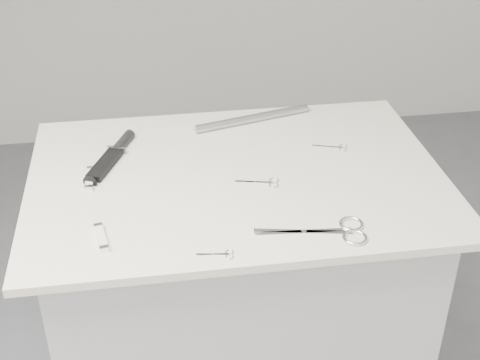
{
  "coord_description": "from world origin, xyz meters",
  "views": [
    {
      "loc": [
        -0.2,
        -1.37,
        1.76
      ],
      "look_at": [
        0.0,
        -0.03,
        0.92
      ],
      "focal_mm": 50.0,
      "sensor_mm": 36.0,
      "label": 1
    }
  ],
  "objects": [
    {
      "name": "display_board",
      "position": [
        0.0,
        0.0,
        0.91
      ],
      "size": [
        1.0,
        0.7,
        0.02
      ],
      "primitive_type": "cube",
      "color": "beige",
      "rests_on": "plinth"
    },
    {
      "name": "embroidery_scissors_a",
      "position": [
        0.06,
        -0.05,
        0.92
      ],
      "size": [
        0.1,
        0.05,
        0.0
      ],
      "rotation": [
        0.0,
        0.0,
        -0.23
      ],
      "color": "silver",
      "rests_on": "display_board"
    },
    {
      "name": "embroidery_scissors_b",
      "position": [
        0.27,
        0.09,
        0.92
      ],
      "size": [
        0.09,
        0.05,
        0.0
      ],
      "rotation": [
        0.0,
        0.0,
        -0.31
      ],
      "color": "silver",
      "rests_on": "display_board"
    },
    {
      "name": "sheathed_knife",
      "position": [
        -0.29,
        0.13,
        0.93
      ],
      "size": [
        0.12,
        0.23,
        0.03
      ],
      "rotation": [
        0.0,
        0.0,
        1.18
      ],
      "color": "black",
      "rests_on": "display_board"
    },
    {
      "name": "plinth",
      "position": [
        0.0,
        0.0,
        0.45
      ],
      "size": [
        0.9,
        0.6,
        0.9
      ],
      "primitive_type": "cube",
      "color": "#B0B0AE",
      "rests_on": "ground"
    },
    {
      "name": "large_shears",
      "position": [
        0.17,
        -0.27,
        0.92
      ],
      "size": [
        0.24,
        0.1,
        0.01
      ],
      "rotation": [
        0.0,
        0.0,
        -0.14
      ],
      "color": "silver",
      "rests_on": "display_board"
    },
    {
      "name": "metal_rail",
      "position": [
        0.09,
        0.27,
        0.93
      ],
      "size": [
        0.33,
        0.11,
        0.02
      ],
      "primitive_type": "cylinder",
      "rotation": [
        0.0,
        1.57,
        0.26
      ],
      "color": "#999CA1",
      "rests_on": "display_board"
    },
    {
      "name": "pocket_knife_a",
      "position": [
        -0.32,
        -0.22,
        0.93
      ],
      "size": [
        0.03,
        0.1,
        0.01
      ],
      "rotation": [
        0.0,
        0.0,
        1.74
      ],
      "color": "silver",
      "rests_on": "display_board"
    },
    {
      "name": "tiny_scissors",
      "position": [
        -0.08,
        -0.31,
        0.92
      ],
      "size": [
        0.08,
        0.03,
        0.0
      ],
      "rotation": [
        0.0,
        0.0,
        -0.13
      ],
      "color": "silver",
      "rests_on": "display_board"
    },
    {
      "name": "pocket_knife_b",
      "position": [
        -0.35,
        0.03,
        0.93
      ],
      "size": [
        0.02,
        0.1,
        0.01
      ],
      "rotation": [
        0.0,
        0.0,
        1.55
      ],
      "color": "silver",
      "rests_on": "display_board"
    }
  ]
}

